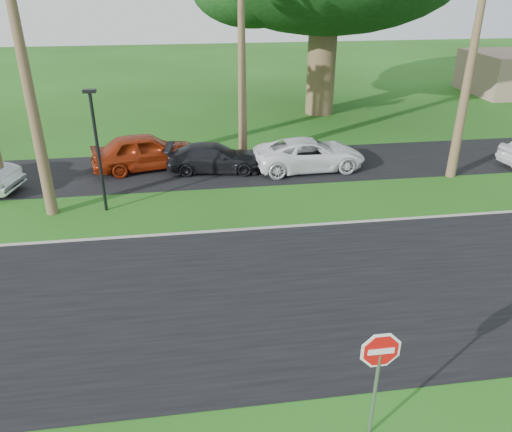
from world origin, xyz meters
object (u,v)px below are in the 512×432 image
at_px(car_red, 146,152).
at_px(car_minivan, 309,155).
at_px(stop_sign_near, 379,364).
at_px(car_dark, 214,158).

relative_size(car_red, car_minivan, 0.96).
bearing_deg(car_red, stop_sign_near, -174.68).
bearing_deg(car_minivan, car_dark, 82.60).
distance_m(stop_sign_near, car_red, 16.79).
bearing_deg(car_dark, car_minivan, -87.94).
xyz_separation_m(stop_sign_near, car_minivan, (2.36, 14.80, -1.06)).
bearing_deg(car_minivan, stop_sign_near, 168.07).
height_order(car_red, car_minivan, car_red).
relative_size(car_dark, car_minivan, 0.86).
xyz_separation_m(car_red, car_dark, (3.13, -0.79, -0.20)).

